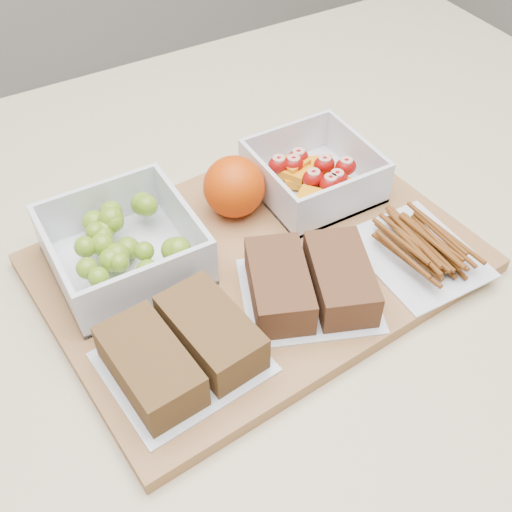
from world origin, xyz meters
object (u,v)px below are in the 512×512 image
object	(u,v)px
orange	(234,187)
pretzel_bag	(419,245)
cutting_board	(258,263)
sandwich_bag_center	(310,282)
fruit_container	(313,175)
sandwich_bag_left	(181,349)
grape_container	(124,246)

from	to	relation	value
orange	pretzel_bag	bearing A→B (deg)	-50.01
cutting_board	sandwich_bag_center	xyz separation A→B (m)	(0.02, -0.07, 0.03)
cutting_board	fruit_container	xyz separation A→B (m)	(0.11, 0.06, 0.03)
sandwich_bag_left	cutting_board	bearing A→B (deg)	32.89
sandwich_bag_left	grape_container	bearing A→B (deg)	88.66
pretzel_bag	cutting_board	bearing A→B (deg)	151.38
sandwich_bag_left	pretzel_bag	xyz separation A→B (m)	(0.27, 0.00, -0.01)
fruit_container	sandwich_bag_center	size ratio (longest dim) A/B	0.77
grape_container	orange	xyz separation A→B (m)	(0.13, 0.02, 0.01)
cutting_board	pretzel_bag	bearing A→B (deg)	-33.49
fruit_container	sandwich_bag_center	distance (m)	0.16
grape_container	sandwich_bag_left	bearing A→B (deg)	-91.34
orange	sandwich_bag_center	xyz separation A→B (m)	(0.00, -0.14, -0.01)
cutting_board	pretzel_bag	world-z (taller)	pretzel_bag
sandwich_bag_center	pretzel_bag	bearing A→B (deg)	-4.09
sandwich_bag_center	cutting_board	bearing A→B (deg)	103.46
sandwich_bag_left	fruit_container	bearing A→B (deg)	31.81
cutting_board	pretzel_bag	size ratio (longest dim) A/B	3.20
fruit_container	cutting_board	bearing A→B (deg)	-149.46
orange	sandwich_bag_left	distance (m)	0.21
sandwich_bag_center	pretzel_bag	world-z (taller)	sandwich_bag_center
orange	sandwich_bag_left	bearing A→B (deg)	-131.33
grape_container	sandwich_bag_center	size ratio (longest dim) A/B	0.86
sandwich_bag_center	pretzel_bag	distance (m)	0.13
sandwich_bag_left	sandwich_bag_center	size ratio (longest dim) A/B	0.89
fruit_container	grape_container	bearing A→B (deg)	-178.71
cutting_board	fruit_container	world-z (taller)	fruit_container
grape_container	pretzel_bag	world-z (taller)	grape_container
grape_container	orange	world-z (taller)	orange
cutting_board	grape_container	size ratio (longest dim) A/B	3.04
cutting_board	fruit_container	distance (m)	0.13
orange	sandwich_bag_left	world-z (taller)	orange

